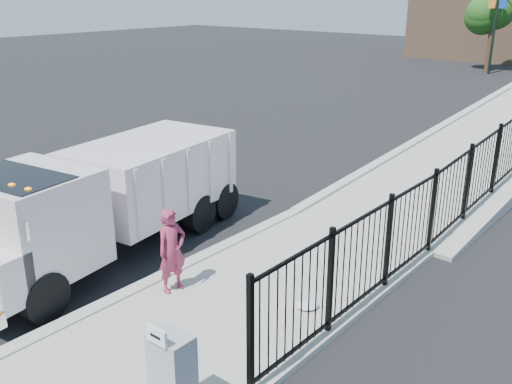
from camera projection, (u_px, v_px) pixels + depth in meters
The scene contains 11 objects.
ground at pixel (181, 272), 11.66m from camera, with size 120.00×120.00×0.00m, color black.
sidewalk at pixel (172, 351), 9.04m from camera, with size 3.55×12.00×0.12m, color #9E998E.
curb at pixel (99, 309), 10.19m from camera, with size 0.30×12.00×0.16m, color #ADAAA3.
truck at pixel (101, 197), 11.95m from camera, with size 3.25×7.27×2.40m.
worker at pixel (172, 251), 10.49m from camera, with size 0.59×0.39×1.62m, color #942B49.
utility_cabinet at pixel (173, 377), 7.36m from camera, with size 0.55×0.40×1.25m, color gray.
arrow_sign at pixel (156, 336), 6.95m from camera, with size 0.35×0.04×0.22m, color white.
debris at pixel (307, 304), 10.15m from camera, with size 0.42×0.42×0.10m, color silver.
light_pole_0 at pixel (502, 7), 37.18m from camera, with size 3.77×0.22×8.00m.
tree_0 at pixel (494, 12), 38.69m from camera, with size 2.80×2.80×5.40m.
building at pixel (490, 7), 47.65m from camera, with size 10.00×10.00×8.00m, color #8C664C.
Camera 1 is at (7.83, -7.06, 5.48)m, focal length 40.00 mm.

